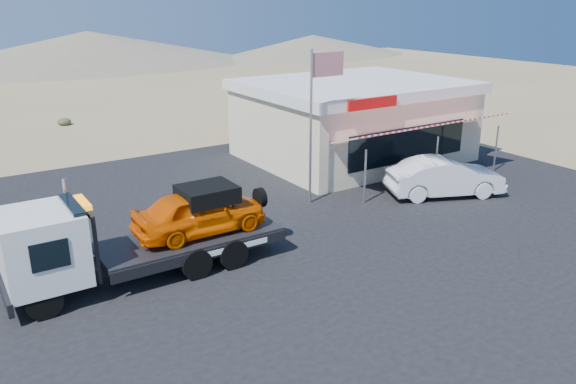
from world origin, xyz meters
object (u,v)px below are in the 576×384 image
flagpole (316,109)px  tow_truck (142,231)px  white_sedan (445,177)px  jerky_store (353,119)px

flagpole → tow_truck: bearing=-162.8°
white_sedan → flagpole: flagpole is taller
flagpole → white_sedan: bearing=-24.9°
tow_truck → flagpole: size_ratio=1.32×
tow_truck → jerky_store: bearing=27.2°
jerky_store → tow_truck: bearing=-152.8°
tow_truck → jerky_store: size_ratio=0.76×
tow_truck → jerky_store: jerky_store is taller
jerky_store → flagpole: 7.36m
tow_truck → white_sedan: 12.86m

